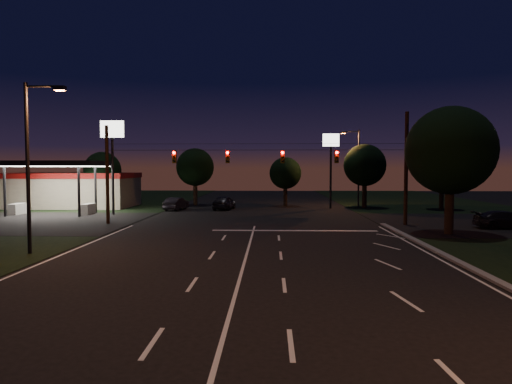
{
  "coord_description": "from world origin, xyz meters",
  "views": [
    {
      "loc": [
        1.28,
        -21.54,
        4.55
      ],
      "look_at": [
        0.31,
        8.01,
        3.0
      ],
      "focal_mm": 32.0,
      "sensor_mm": 36.0,
      "label": 1
    }
  ],
  "objects_px": {
    "car_oncoming_b": "(176,204)",
    "car_cross": "(506,220)",
    "utility_pole_right": "(405,225)",
    "car_oncoming_a": "(224,203)",
    "tree_right_near": "(450,152)"
  },
  "relations": [
    {
      "from": "car_oncoming_b",
      "to": "tree_right_near",
      "type": "bearing_deg",
      "value": 152.2
    },
    {
      "from": "car_oncoming_b",
      "to": "car_cross",
      "type": "bearing_deg",
      "value": 162.29
    },
    {
      "from": "car_oncoming_b",
      "to": "car_cross",
      "type": "relative_size",
      "value": 0.9
    },
    {
      "from": "tree_right_near",
      "to": "car_cross",
      "type": "bearing_deg",
      "value": 27.71
    },
    {
      "from": "tree_right_near",
      "to": "car_cross",
      "type": "relative_size",
      "value": 1.89
    },
    {
      "from": "utility_pole_right",
      "to": "car_oncoming_a",
      "type": "bearing_deg",
      "value": 139.96
    },
    {
      "from": "tree_right_near",
      "to": "utility_pole_right",
      "type": "bearing_deg",
      "value": 107.53
    },
    {
      "from": "car_oncoming_b",
      "to": "car_cross",
      "type": "xyz_separation_m",
      "value": [
        27.89,
        -14.48,
        -0.01
      ]
    },
    {
      "from": "utility_pole_right",
      "to": "tree_right_near",
      "type": "distance_m",
      "value": 7.61
    },
    {
      "from": "tree_right_near",
      "to": "car_cross",
      "type": "height_order",
      "value": "tree_right_near"
    },
    {
      "from": "tree_right_near",
      "to": "car_cross",
      "type": "distance_m",
      "value": 7.86
    },
    {
      "from": "utility_pole_right",
      "to": "car_oncoming_a",
      "type": "distance_m",
      "value": 20.76
    },
    {
      "from": "utility_pole_right",
      "to": "car_oncoming_a",
      "type": "relative_size",
      "value": 2.0
    },
    {
      "from": "utility_pole_right",
      "to": "car_oncoming_b",
      "type": "bearing_deg",
      "value": 149.3
    },
    {
      "from": "utility_pole_right",
      "to": "car_oncoming_b",
      "type": "distance_m",
      "value": 24.43
    }
  ]
}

